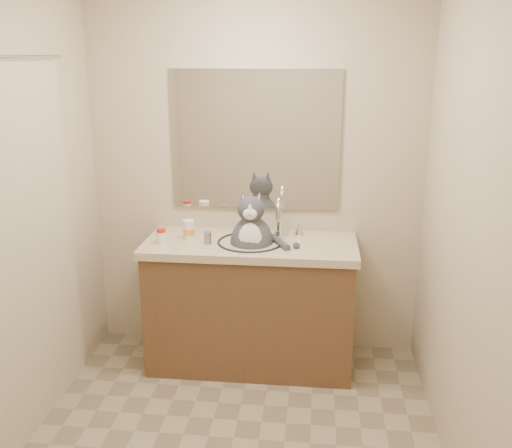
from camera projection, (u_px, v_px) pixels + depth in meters
The scene contains 8 objects.
room at pixel (225, 234), 2.58m from camera, with size 2.22×2.52×2.42m.
vanity at pixel (251, 301), 3.71m from camera, with size 1.34×0.59×1.12m.
mirror at pixel (255, 140), 3.69m from camera, with size 1.10×0.02×0.90m, color white.
shower_curtain at pixel (21, 254), 2.83m from camera, with size 0.02×1.30×1.93m.
cat at pixel (252, 240), 3.57m from camera, with size 0.39×0.31×0.55m.
pill_bottle_redcap at pixel (161, 236), 3.55m from camera, with size 0.07×0.07×0.10m.
pill_bottle_orange at pixel (189, 230), 3.63m from camera, with size 0.08×0.08×0.12m.
grey_canister at pixel (208, 238), 3.55m from camera, with size 0.05×0.05×0.07m.
Camera 1 is at (0.40, -2.43, 1.98)m, focal length 40.00 mm.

